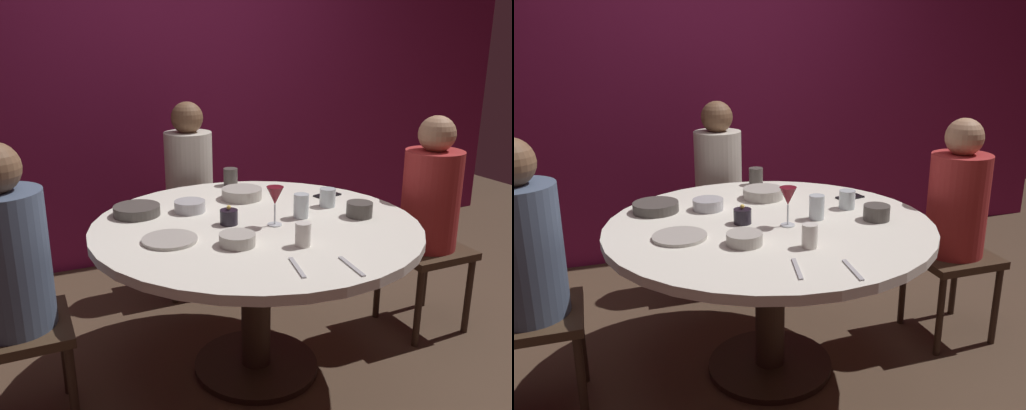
% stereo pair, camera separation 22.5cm
% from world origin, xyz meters
% --- Properties ---
extents(ground_plane, '(8.00, 8.00, 0.00)m').
position_xyz_m(ground_plane, '(0.00, 0.00, 0.00)').
color(ground_plane, '#4C3828').
extents(back_wall, '(6.00, 0.10, 2.60)m').
position_xyz_m(back_wall, '(0.00, 1.64, 1.30)').
color(back_wall, maroon).
rests_on(back_wall, ground).
extents(dining_table, '(1.47, 1.47, 0.75)m').
position_xyz_m(dining_table, '(0.00, 0.00, 0.61)').
color(dining_table, silver).
rests_on(dining_table, ground).
extents(seated_diner_left, '(0.40, 0.40, 1.19)m').
position_xyz_m(seated_diner_left, '(-1.03, 0.00, 0.73)').
color(seated_diner_left, '#3F2D1E').
rests_on(seated_diner_left, ground).
extents(seated_diner_back, '(0.40, 0.40, 1.19)m').
position_xyz_m(seated_diner_back, '(0.00, 0.99, 0.73)').
color(seated_diner_back, '#3F2D1E').
rests_on(seated_diner_back, ground).
extents(seated_diner_right, '(0.40, 0.40, 1.17)m').
position_xyz_m(seated_diner_right, '(1.01, 0.00, 0.72)').
color(seated_diner_right, '#3F2D1E').
rests_on(seated_diner_right, ground).
extents(candle_holder, '(0.08, 0.08, 0.09)m').
position_xyz_m(candle_holder, '(-0.12, 0.02, 0.78)').
color(candle_holder, black).
rests_on(candle_holder, dining_table).
extents(wine_glass, '(0.08, 0.08, 0.18)m').
position_xyz_m(wine_glass, '(0.06, -0.07, 0.88)').
color(wine_glass, silver).
rests_on(wine_glass, dining_table).
extents(dinner_plate, '(0.23, 0.23, 0.01)m').
position_xyz_m(dinner_plate, '(-0.42, -0.08, 0.76)').
color(dinner_plate, '#B2ADA3').
rests_on(dinner_plate, dining_table).
extents(cell_phone, '(0.15, 0.10, 0.01)m').
position_xyz_m(cell_phone, '(0.52, 0.23, 0.75)').
color(cell_phone, black).
rests_on(cell_phone, dining_table).
extents(bowl_serving_large, '(0.15, 0.15, 0.05)m').
position_xyz_m(bowl_serving_large, '(-0.22, 0.27, 0.78)').
color(bowl_serving_large, '#B7B7BC').
rests_on(bowl_serving_large, dining_table).
extents(bowl_salad_center, '(0.15, 0.15, 0.05)m').
position_xyz_m(bowl_salad_center, '(-0.19, -0.23, 0.77)').
color(bowl_salad_center, '#B2ADA3').
rests_on(bowl_salad_center, dining_table).
extents(bowl_small_white, '(0.22, 0.22, 0.05)m').
position_xyz_m(bowl_small_white, '(-0.47, 0.32, 0.77)').
color(bowl_small_white, '#4C4742').
rests_on(bowl_small_white, dining_table).
extents(bowl_sauce_side, '(0.12, 0.12, 0.07)m').
position_xyz_m(bowl_sauce_side, '(0.47, -0.13, 0.78)').
color(bowl_sauce_side, '#4C4742').
rests_on(bowl_sauce_side, dining_table).
extents(bowl_rice_portion, '(0.21, 0.21, 0.05)m').
position_xyz_m(bowl_rice_portion, '(0.09, 0.37, 0.78)').
color(bowl_rice_portion, '#B2ADA3').
rests_on(bowl_rice_portion, dining_table).
extents(cup_near_candle, '(0.06, 0.06, 0.10)m').
position_xyz_m(cup_near_candle, '(0.05, -0.34, 0.80)').
color(cup_near_candle, silver).
rests_on(cup_near_candle, dining_table).
extents(cup_by_left_diner, '(0.08, 0.08, 0.10)m').
position_xyz_m(cup_by_left_diner, '(0.14, 0.65, 0.80)').
color(cup_by_left_diner, '#4C4742').
rests_on(cup_by_left_diner, dining_table).
extents(cup_by_right_diner, '(0.08, 0.08, 0.09)m').
position_xyz_m(cup_by_right_diner, '(0.42, 0.08, 0.80)').
color(cup_by_right_diner, silver).
rests_on(cup_by_right_diner, dining_table).
extents(cup_center_front, '(0.07, 0.07, 0.11)m').
position_xyz_m(cup_center_front, '(0.22, -0.03, 0.81)').
color(cup_center_front, silver).
rests_on(cup_center_front, dining_table).
extents(fork_near_plate, '(0.03, 0.18, 0.01)m').
position_xyz_m(fork_near_plate, '(0.11, -0.60, 0.75)').
color(fork_near_plate, '#B7B7BC').
rests_on(fork_near_plate, dining_table).
extents(knife_near_plate, '(0.05, 0.18, 0.01)m').
position_xyz_m(knife_near_plate, '(-0.08, -0.53, 0.75)').
color(knife_near_plate, '#B7B7BC').
rests_on(knife_near_plate, dining_table).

